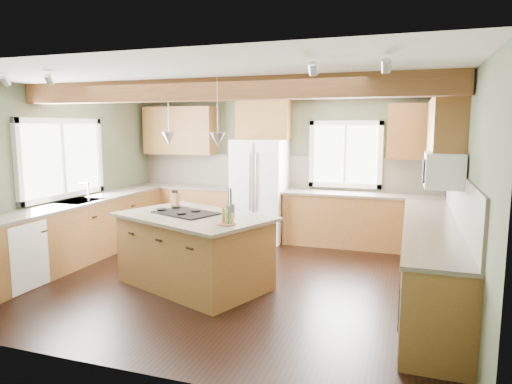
% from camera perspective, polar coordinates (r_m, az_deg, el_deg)
% --- Properties ---
extents(floor, '(5.60, 5.60, 0.00)m').
position_cam_1_polar(floor, '(6.30, -3.02, -10.62)').
color(floor, black).
rests_on(floor, ground).
extents(ceiling, '(5.60, 5.60, 0.00)m').
position_cam_1_polar(ceiling, '(5.99, -3.21, 13.62)').
color(ceiling, silver).
rests_on(ceiling, wall_back).
extents(wall_back, '(5.60, 0.00, 5.60)m').
position_cam_1_polar(wall_back, '(8.37, 3.26, 3.17)').
color(wall_back, '#485039').
rests_on(wall_back, ground).
extents(wall_left, '(0.00, 5.00, 5.00)m').
position_cam_1_polar(wall_left, '(7.51, -23.39, 1.93)').
color(wall_left, '#485039').
rests_on(wall_left, ground).
extents(wall_right, '(0.00, 5.00, 5.00)m').
position_cam_1_polar(wall_right, '(5.62, 24.47, -0.04)').
color(wall_right, '#485039').
rests_on(wall_right, ground).
extents(ceiling_beam, '(5.55, 0.26, 0.26)m').
position_cam_1_polar(ceiling_beam, '(5.59, -4.85, 12.65)').
color(ceiling_beam, '#552E18').
rests_on(ceiling_beam, ceiling).
extents(soffit_trim, '(5.55, 0.20, 0.10)m').
position_cam_1_polar(soffit_trim, '(8.26, 3.14, 11.72)').
color(soffit_trim, '#552E18').
rests_on(soffit_trim, ceiling).
extents(backsplash_back, '(5.58, 0.03, 0.58)m').
position_cam_1_polar(backsplash_back, '(8.36, 3.22, 2.55)').
color(backsplash_back, brown).
rests_on(backsplash_back, wall_back).
extents(backsplash_right, '(0.03, 3.70, 0.58)m').
position_cam_1_polar(backsplash_right, '(5.68, 24.21, -0.86)').
color(backsplash_right, brown).
rests_on(backsplash_right, wall_right).
extents(base_cab_back_left, '(2.02, 0.60, 0.88)m').
position_cam_1_polar(base_cab_back_left, '(8.86, -8.56, -2.24)').
color(base_cab_back_left, brown).
rests_on(base_cab_back_left, floor).
extents(counter_back_left, '(2.06, 0.64, 0.04)m').
position_cam_1_polar(counter_back_left, '(8.79, -8.62, 0.71)').
color(counter_back_left, '#4A4236').
rests_on(counter_back_left, base_cab_back_left).
extents(base_cab_back_right, '(2.62, 0.60, 0.88)m').
position_cam_1_polar(base_cab_back_right, '(7.93, 13.07, -3.59)').
color(base_cab_back_right, brown).
rests_on(base_cab_back_right, floor).
extents(counter_back_right, '(2.66, 0.64, 0.04)m').
position_cam_1_polar(counter_back_right, '(7.85, 13.17, -0.30)').
color(counter_back_right, '#4A4236').
rests_on(counter_back_right, base_cab_back_right).
extents(base_cab_left, '(0.60, 3.70, 0.88)m').
position_cam_1_polar(base_cab_left, '(7.48, -21.04, -4.64)').
color(base_cab_left, brown).
rests_on(base_cab_left, floor).
extents(counter_left, '(0.64, 3.74, 0.04)m').
position_cam_1_polar(counter_left, '(7.40, -21.22, -1.16)').
color(counter_left, '#4A4236').
rests_on(counter_left, base_cab_left).
extents(base_cab_right, '(0.60, 3.70, 0.88)m').
position_cam_1_polar(base_cab_right, '(5.82, 20.94, -8.25)').
color(base_cab_right, brown).
rests_on(base_cab_right, floor).
extents(counter_right, '(0.64, 3.74, 0.04)m').
position_cam_1_polar(counter_right, '(5.71, 21.18, -3.81)').
color(counter_right, '#4A4236').
rests_on(counter_right, base_cab_right).
extents(upper_cab_back_left, '(1.40, 0.35, 0.90)m').
position_cam_1_polar(upper_cab_back_left, '(8.92, -9.55, 7.57)').
color(upper_cab_back_left, brown).
rests_on(upper_cab_back_left, wall_back).
extents(upper_cab_over_fridge, '(0.96, 0.35, 0.70)m').
position_cam_1_polar(upper_cab_over_fridge, '(8.26, 0.94, 9.02)').
color(upper_cab_over_fridge, brown).
rests_on(upper_cab_over_fridge, wall_back).
extents(upper_cab_right, '(0.35, 2.20, 0.90)m').
position_cam_1_polar(upper_cab_right, '(6.45, 22.48, 6.85)').
color(upper_cab_right, brown).
rests_on(upper_cab_right, wall_right).
extents(upper_cab_back_corner, '(0.90, 0.35, 0.90)m').
position_cam_1_polar(upper_cab_back_corner, '(7.86, 19.44, 7.14)').
color(upper_cab_back_corner, brown).
rests_on(upper_cab_back_corner, wall_back).
extents(window_left, '(0.04, 1.60, 1.05)m').
position_cam_1_polar(window_left, '(7.51, -23.13, 3.86)').
color(window_left, white).
rests_on(window_left, wall_left).
extents(window_back, '(1.10, 0.04, 1.00)m').
position_cam_1_polar(window_back, '(8.10, 11.12, 4.64)').
color(window_back, white).
rests_on(window_back, wall_back).
extents(sink, '(0.50, 0.65, 0.03)m').
position_cam_1_polar(sink, '(7.40, -21.23, -1.12)').
color(sink, '#262628').
rests_on(sink, counter_left).
extents(faucet, '(0.02, 0.02, 0.28)m').
position_cam_1_polar(faucet, '(7.26, -20.19, -0.08)').
color(faucet, '#B2B2B7').
rests_on(faucet, sink).
extents(dishwasher, '(0.60, 0.60, 0.84)m').
position_cam_1_polar(dishwasher, '(6.57, -28.25, -6.93)').
color(dishwasher, white).
rests_on(dishwasher, floor).
extents(oven, '(0.60, 0.72, 0.84)m').
position_cam_1_polar(oven, '(4.59, 21.41, -12.85)').
color(oven, white).
rests_on(oven, floor).
extents(microwave, '(0.40, 0.70, 0.38)m').
position_cam_1_polar(microwave, '(5.52, 22.40, 2.56)').
color(microwave, white).
rests_on(microwave, wall_right).
extents(pendant_left, '(0.18, 0.18, 0.16)m').
position_cam_1_polar(pendant_left, '(6.07, -10.82, 6.62)').
color(pendant_left, '#B2B2B7').
rests_on(pendant_left, ceiling).
extents(pendant_right, '(0.18, 0.18, 0.16)m').
position_cam_1_polar(pendant_right, '(5.40, -4.80, 6.55)').
color(pendant_right, '#B2B2B7').
rests_on(pendant_right, ceiling).
extents(refrigerator, '(0.90, 0.74, 1.80)m').
position_cam_1_polar(refrigerator, '(8.14, 0.48, 0.21)').
color(refrigerator, white).
rests_on(refrigerator, floor).
extents(island, '(2.08, 1.69, 0.88)m').
position_cam_1_polar(island, '(5.94, -7.71, -7.42)').
color(island, brown).
rests_on(island, floor).
extents(island_top, '(2.24, 1.85, 0.04)m').
position_cam_1_polar(island_top, '(5.84, -7.80, -3.07)').
color(island_top, '#4A4236').
rests_on(island_top, island).
extents(cooktop, '(0.92, 0.77, 0.02)m').
position_cam_1_polar(cooktop, '(5.94, -8.77, -2.59)').
color(cooktop, black).
rests_on(cooktop, island_top).
extents(knife_block, '(0.13, 0.11, 0.18)m').
position_cam_1_polar(knife_block, '(6.50, -10.08, -0.96)').
color(knife_block, brown).
rests_on(knife_block, island_top).
extents(utensil_crock, '(0.17, 0.17, 0.16)m').
position_cam_1_polar(utensil_crock, '(5.63, -3.30, -2.35)').
color(utensil_crock, '#403A33').
rests_on(utensil_crock, island_top).
extents(bottle_tray, '(0.31, 0.31, 0.21)m').
position_cam_1_polar(bottle_tray, '(5.22, -3.76, -2.97)').
color(bottle_tray, brown).
rests_on(bottle_tray, island_top).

